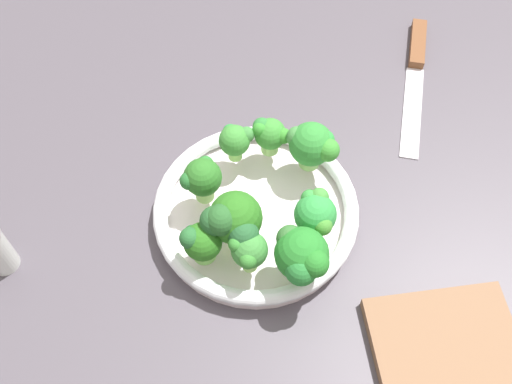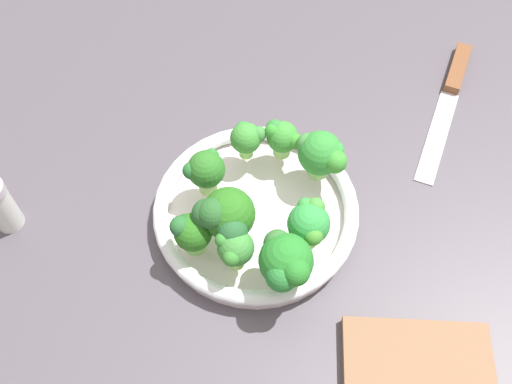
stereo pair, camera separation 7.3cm
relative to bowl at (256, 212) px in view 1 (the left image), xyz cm
name	(u,v)px [view 1 (the left image)]	position (x,y,z in cm)	size (l,w,h in cm)	color
ground_plane	(270,219)	(0.62, -1.82, -2.99)	(130.00, 130.00, 2.50)	#4C464F
bowl	(256,212)	(0.00, 0.00, 0.00)	(25.97, 25.97, 3.41)	white
broccoli_floret_0	(201,242)	(-6.89, 6.33, 4.94)	(4.54, 4.83, 5.82)	#77BC55
broccoli_floret_1	(202,178)	(1.41, 6.50, 5.61)	(4.97, 5.06, 6.55)	#8DBD60
broccoli_floret_2	(312,145)	(6.30, -7.04, 5.71)	(5.67, 6.53, 6.89)	#7FBB5E
broccoli_floret_3	(235,140)	(7.59, 2.61, 5.01)	(4.11, 4.58, 5.46)	#8BC95E
broccoli_floret_4	(316,215)	(-3.72, -6.90, 5.61)	(5.66, 5.01, 6.59)	#96C76B
broccoli_floret_5	(233,221)	(-5.07, 2.67, 6.52)	(7.36, 7.14, 7.95)	#9FD563
broccoli_floret_6	(302,256)	(-9.27, -5.02, 6.04)	(7.10, 6.17, 7.38)	#92D861
broccoli_floret_7	(248,250)	(-8.33, 0.86, 5.68)	(5.26, 4.47, 6.23)	#A0D86F
broccoli_floret_8	(271,134)	(8.54, -1.99, 5.02)	(4.09, 4.96, 5.47)	#9ED373
knife	(416,67)	(26.16, -24.33, -1.18)	(26.56, 7.50, 1.50)	silver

